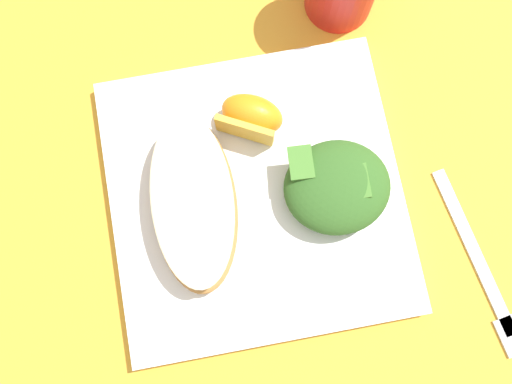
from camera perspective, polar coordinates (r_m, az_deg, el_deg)
ground at (r=0.53m, az=-0.00°, el=-0.52°), size 3.00×3.00×0.00m
white_plate at (r=0.52m, az=-0.00°, el=-0.37°), size 0.28×0.28×0.02m
cheesy_pizza_bread at (r=0.50m, az=-6.62°, el=-1.27°), size 0.09×0.17×0.04m
green_salad_pile at (r=0.50m, az=8.60°, el=0.54°), size 0.10×0.09×0.04m
orange_wedge_front at (r=0.51m, az=-0.48°, el=8.08°), size 0.07×0.06×0.04m
metal_fork at (r=0.56m, az=23.24°, el=-8.16°), size 0.05×0.19×0.01m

